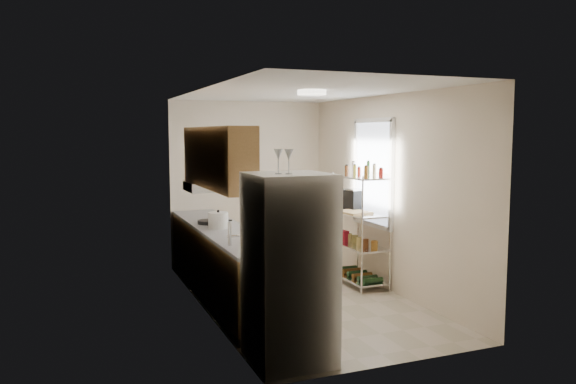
% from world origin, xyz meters
% --- Properties ---
extents(room, '(2.52, 4.42, 2.62)m').
position_xyz_m(room, '(0.00, 0.00, 1.30)').
color(room, '#BAAB97').
rests_on(room, ground).
extents(counter_run, '(0.63, 3.51, 0.90)m').
position_xyz_m(counter_run, '(-0.92, 0.44, 0.45)').
color(counter_run, '#AB7B49').
rests_on(counter_run, ground).
extents(upper_cabinets, '(0.33, 2.20, 0.72)m').
position_xyz_m(upper_cabinets, '(-1.05, 0.10, 1.81)').
color(upper_cabinets, '#AB7B49').
rests_on(upper_cabinets, room).
extents(range_hood, '(0.50, 0.60, 0.12)m').
position_xyz_m(range_hood, '(-1.00, 0.90, 1.39)').
color(range_hood, '#B7BABC').
rests_on(range_hood, room).
extents(window, '(0.06, 1.00, 1.46)m').
position_xyz_m(window, '(1.23, 0.35, 1.55)').
color(window, white).
rests_on(window, room).
extents(bakers_rack, '(0.45, 0.90, 1.73)m').
position_xyz_m(bakers_rack, '(1.00, 0.30, 1.11)').
color(bakers_rack, silver).
rests_on(bakers_rack, ground).
extents(ceiling_dome, '(0.34, 0.34, 0.05)m').
position_xyz_m(ceiling_dome, '(0.00, -0.30, 2.57)').
color(ceiling_dome, white).
rests_on(ceiling_dome, room).
extents(refrigerator, '(0.72, 0.72, 1.74)m').
position_xyz_m(refrigerator, '(-0.87, -1.76, 0.87)').
color(refrigerator, white).
rests_on(refrigerator, ground).
extents(wine_glass_a, '(0.08, 0.08, 0.22)m').
position_xyz_m(wine_glass_a, '(-0.91, -1.85, 1.85)').
color(wine_glass_a, silver).
rests_on(wine_glass_a, refrigerator).
extents(wine_glass_b, '(0.08, 0.08, 0.22)m').
position_xyz_m(wine_glass_b, '(-1.00, -1.82, 1.85)').
color(wine_glass_b, silver).
rests_on(wine_glass_b, refrigerator).
extents(rice_cooker, '(0.25, 0.25, 0.20)m').
position_xyz_m(rice_cooker, '(-0.96, 0.41, 1.00)').
color(rice_cooker, white).
rests_on(rice_cooker, counter_run).
extents(frying_pan_large, '(0.32, 0.32, 0.05)m').
position_xyz_m(frying_pan_large, '(-1.00, 0.80, 0.92)').
color(frying_pan_large, black).
rests_on(frying_pan_large, counter_run).
extents(frying_pan_small, '(0.23, 0.23, 0.04)m').
position_xyz_m(frying_pan_small, '(-0.92, 0.86, 0.92)').
color(frying_pan_small, black).
rests_on(frying_pan_small, counter_run).
extents(cutting_board, '(0.39, 0.48, 0.03)m').
position_xyz_m(cutting_board, '(0.90, 0.29, 1.03)').
color(cutting_board, tan).
rests_on(cutting_board, bakers_rack).
extents(espresso_machine, '(0.22, 0.29, 0.31)m').
position_xyz_m(espresso_machine, '(1.02, 0.55, 1.17)').
color(espresso_machine, black).
rests_on(espresso_machine, bakers_rack).
extents(storage_bag, '(0.12, 0.15, 0.15)m').
position_xyz_m(storage_bag, '(0.93, 0.63, 0.64)').
color(storage_bag, maroon).
rests_on(storage_bag, bakers_rack).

